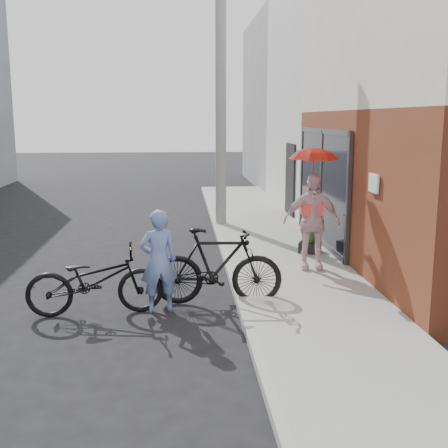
{
  "coord_description": "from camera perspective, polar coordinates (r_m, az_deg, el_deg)",
  "views": [
    {
      "loc": [
        0.06,
        -8.59,
        2.85
      ],
      "look_at": [
        0.77,
        0.65,
        1.1
      ],
      "focal_mm": 45.0,
      "sensor_mm": 36.0,
      "label": 1
    }
  ],
  "objects": [
    {
      "name": "sidewalk",
      "position": [
        11.13,
        6.31,
        -3.88
      ],
      "size": [
        2.2,
        24.0,
        0.12
      ],
      "primitive_type": "cube",
      "color": "gray",
      "rests_on": "ground"
    },
    {
      "name": "kimono_woman",
      "position": [
        10.34,
        8.89,
        0.24
      ],
      "size": [
        1.07,
        0.54,
        1.76
      ],
      "primitive_type": "imported",
      "rotation": [
        0.0,
        0.0,
        -0.11
      ],
      "color": "beige",
      "rests_on": "sidewalk"
    },
    {
      "name": "east_building_far",
      "position": [
        25.61,
        12.07,
        11.91
      ],
      "size": [
        8.0,
        8.0,
        7.0
      ],
      "primitive_type": "cube",
      "color": "gray",
      "rests_on": "ground"
    },
    {
      "name": "curb",
      "position": [
        10.98,
        0.34,
        -4.02
      ],
      "size": [
        0.12,
        24.0,
        0.12
      ],
      "primitive_type": "cube",
      "color": "#9E9E99",
      "rests_on": "ground"
    },
    {
      "name": "officer",
      "position": [
        8.37,
        -6.67,
        -3.74
      ],
      "size": [
        0.63,
        0.48,
        1.55
      ],
      "primitive_type": "imported",
      "rotation": [
        0.0,
        0.0,
        3.36
      ],
      "color": "#6C83C1",
      "rests_on": "ground"
    },
    {
      "name": "potted_plant",
      "position": [
        11.67,
        8.78,
        -0.34
      ],
      "size": [
        0.55,
        0.48,
        0.61
      ],
      "primitive_type": "imported",
      "color": "#306327",
      "rests_on": "planter"
    },
    {
      "name": "ground",
      "position": [
        9.05,
        -4.6,
        -7.7
      ],
      "size": [
        80.0,
        80.0,
        0.0
      ],
      "primitive_type": "plane",
      "color": "black",
      "rests_on": "ground"
    },
    {
      "name": "bike_left",
      "position": [
        8.45,
        -12.96,
        -5.59
      ],
      "size": [
        2.04,
        0.9,
        1.04
      ],
      "primitive_type": "imported",
      "rotation": [
        0.0,
        0.0,
        1.68
      ],
      "color": "black",
      "rests_on": "ground"
    },
    {
      "name": "plaster_building",
      "position": [
        18.99,
        18.11,
        12.14
      ],
      "size": [
        8.0,
        6.0,
        7.0
      ],
      "primitive_type": "cube",
      "color": "silver",
      "rests_on": "ground"
    },
    {
      "name": "planter",
      "position": [
        11.76,
        8.72,
        -2.32
      ],
      "size": [
        0.54,
        0.54,
        0.21
      ],
      "primitive_type": "cube",
      "rotation": [
        0.0,
        0.0,
        -0.43
      ],
      "color": "black",
      "rests_on": "sidewalk"
    },
    {
      "name": "bike_right",
      "position": [
        8.67,
        -0.69,
        -4.33
      ],
      "size": [
        2.03,
        0.69,
        1.2
      ],
      "primitive_type": "imported",
      "rotation": [
        0.0,
        0.0,
        1.51
      ],
      "color": "black",
      "rests_on": "ground"
    },
    {
      "name": "parasol",
      "position": [
        10.19,
        9.09,
        7.19
      ],
      "size": [
        0.85,
        0.85,
        0.75
      ],
      "primitive_type": "imported",
      "color": "red",
      "rests_on": "kimono_woman"
    },
    {
      "name": "utility_pole",
      "position": [
        14.64,
        -0.33,
        13.24
      ],
      "size": [
        0.28,
        0.28,
        7.0
      ],
      "primitive_type": "cylinder",
      "color": "#9E9E99",
      "rests_on": "ground"
    }
  ]
}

